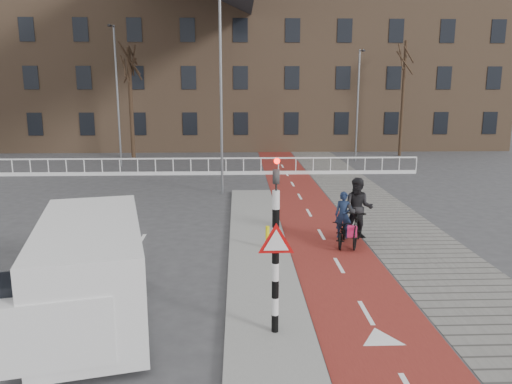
{
  "coord_description": "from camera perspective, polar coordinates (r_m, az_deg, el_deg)",
  "views": [
    {
      "loc": [
        -1.31,
        -11.16,
        4.9
      ],
      "look_at": [
        -0.72,
        5.0,
        1.5
      ],
      "focal_mm": 35.0,
      "sensor_mm": 36.0,
      "label": 1
    }
  ],
  "objects": [
    {
      "name": "cyclist_near",
      "position": [
        15.98,
        9.93,
        -4.01
      ],
      "size": [
        1.03,
        1.7,
        1.71
      ],
      "rotation": [
        0.0,
        0.0,
        -0.32
      ],
      "color": "black",
      "rests_on": "bike_lane"
    },
    {
      "name": "sidewalk",
      "position": [
        22.44,
        12.45,
        -1.01
      ],
      "size": [
        3.0,
        60.0,
        0.01
      ],
      "primitive_type": "cube",
      "color": "slate",
      "rests_on": "ground"
    },
    {
      "name": "bike_lane",
      "position": [
        21.9,
        5.34,
        -1.09
      ],
      "size": [
        2.5,
        60.0,
        0.01
      ],
      "primitive_type": "cube",
      "color": "maroon",
      "rests_on": "ground"
    },
    {
      "name": "curb_island",
      "position": [
        15.93,
        0.21,
        -5.82
      ],
      "size": [
        1.8,
        16.0,
        0.12
      ],
      "primitive_type": "cube",
      "color": "gray",
      "rests_on": "ground"
    },
    {
      "name": "traffic_signal",
      "position": [
        9.62,
        2.27,
        -5.75
      ],
      "size": [
        0.8,
        0.8,
        3.68
      ],
      "color": "black",
      "rests_on": "curb_island"
    },
    {
      "name": "townhouse_row",
      "position": [
        43.3,
        -4.49,
        15.7
      ],
      "size": [
        46.0,
        10.0,
        15.9
      ],
      "color": "#7F6047",
      "rests_on": "ground"
    },
    {
      "name": "streetlight_right",
      "position": [
        34.31,
        11.52,
        9.57
      ],
      "size": [
        0.12,
        0.12,
        7.32
      ],
      "primitive_type": "cylinder",
      "color": "slate",
      "rests_on": "ground"
    },
    {
      "name": "streetlight_left",
      "position": [
        32.47,
        -15.53,
        10.36
      ],
      "size": [
        0.12,
        0.12,
        8.56
      ],
      "primitive_type": "cylinder",
      "color": "slate",
      "rests_on": "ground"
    },
    {
      "name": "railing",
      "position": [
        28.77,
        -9.44,
        2.52
      ],
      "size": [
        28.0,
        0.1,
        0.99
      ],
      "color": "silver",
      "rests_on": "ground"
    },
    {
      "name": "tree_right",
      "position": [
        37.77,
        16.42,
        10.12
      ],
      "size": [
        0.21,
        0.21,
        8.12
      ],
      "primitive_type": "cylinder",
      "color": "black",
      "rests_on": "ground"
    },
    {
      "name": "ground",
      "position": [
        12.26,
        4.32,
        -11.72
      ],
      "size": [
        120.0,
        120.0,
        0.0
      ],
      "primitive_type": "plane",
      "color": "#38383A",
      "rests_on": "ground"
    },
    {
      "name": "streetlight_near",
      "position": [
        23.11,
        -4.01,
        10.69
      ],
      "size": [
        0.12,
        0.12,
        8.87
      ],
      "primitive_type": "cylinder",
      "color": "slate",
      "rests_on": "ground"
    },
    {
      "name": "cyclist_far",
      "position": [
        15.98,
        11.57,
        -2.88
      ],
      "size": [
        1.22,
        2.1,
        2.15
      ],
      "rotation": [
        0.0,
        0.0,
        -0.34
      ],
      "color": "black",
      "rests_on": "bike_lane"
    },
    {
      "name": "van",
      "position": [
        11.14,
        -18.33,
        -8.47
      ],
      "size": [
        3.13,
        5.37,
        2.17
      ],
      "rotation": [
        0.0,
        0.0,
        0.23
      ],
      "color": "silver",
      "rests_on": "ground"
    },
    {
      "name": "bollard",
      "position": [
        15.15,
        1.32,
        -5.17
      ],
      "size": [
        0.12,
        0.12,
        0.68
      ],
      "primitive_type": "cylinder",
      "color": "yellow",
      "rests_on": "curb_island"
    },
    {
      "name": "tree_mid",
      "position": [
        35.88,
        -14.1,
        9.72
      ],
      "size": [
        0.28,
        0.28,
        7.54
      ],
      "primitive_type": "cylinder",
      "color": "black",
      "rests_on": "ground"
    }
  ]
}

